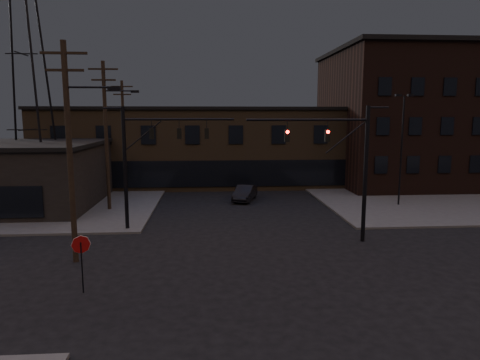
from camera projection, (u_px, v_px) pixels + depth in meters
name	position (u px, v px, depth m)	size (l,w,h in m)	color
ground	(264.00, 271.00, 20.68)	(140.00, 140.00, 0.00)	black
sidewalk_ne	(449.00, 188.00, 43.94)	(30.00, 30.00, 0.15)	#474744
sidewalk_nw	(6.00, 193.00, 40.79)	(30.00, 30.00, 0.15)	#474744
building_row	(232.00, 147.00, 47.70)	(40.00, 12.00, 8.00)	#493A27
building_right	(433.00, 120.00, 46.85)	(22.00, 16.00, 14.00)	black
traffic_signal_near	(347.00, 159.00, 24.77)	(7.12, 0.24, 8.00)	black
traffic_signal_far	(145.00, 154.00, 27.34)	(7.12, 0.24, 8.00)	black
stop_sign	(81.00, 251.00, 17.88)	(0.72, 0.33, 2.48)	black
utility_pole_near	(71.00, 148.00, 21.10)	(3.70, 0.28, 11.00)	black
utility_pole_mid	(107.00, 133.00, 32.83)	(3.70, 0.28, 11.50)	black
utility_pole_far	(124.00, 132.00, 44.64)	(2.20, 0.28, 11.00)	black
transmission_tower	(21.00, 54.00, 35.28)	(7.00, 7.00, 25.00)	black
lot_light_a	(402.00, 140.00, 34.59)	(1.50, 0.28, 9.14)	black
lot_light_b	(440.00, 136.00, 39.95)	(1.50, 0.28, 9.14)	black
parked_car_lot_a	(422.00, 181.00, 42.17)	(2.02, 5.01, 1.71)	black
parked_car_lot_b	(421.00, 186.00, 41.21)	(1.63, 4.01, 1.16)	#BBBBBD
car_crossing	(245.00, 193.00, 37.70)	(1.44, 4.14, 1.36)	black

